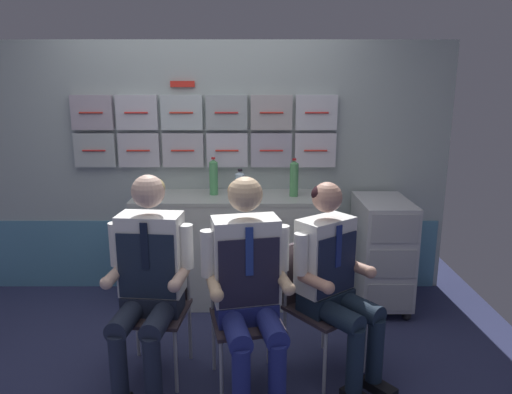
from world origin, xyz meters
name	(u,v)px	position (x,y,z in m)	size (l,w,h in m)	color
ground	(188,376)	(0.00, 0.00, -0.02)	(4.80, 4.80, 0.04)	#2B2F52
galley_bulkhead	(206,170)	(0.00, 1.37, 1.08)	(4.20, 0.14, 2.15)	#A4B1AF
galley_counter	(232,248)	(0.23, 1.09, 0.46)	(1.56, 0.53, 0.91)	#BAC0BA
service_trolley	(383,250)	(1.47, 0.98, 0.48)	(0.40, 0.65, 0.90)	black
folding_chair_left	(159,293)	(-0.18, 0.11, 0.51)	(0.44, 0.44, 0.83)	#A8AAAF
crew_member_left	(150,273)	(-0.20, -0.05, 0.71)	(0.52, 0.66, 1.29)	black
folding_chair_center	(245,300)	(0.37, 0.00, 0.51)	(0.47, 0.47, 0.83)	#A8AAAF
crew_member_center	(250,279)	(0.40, -0.15, 0.71)	(0.54, 0.69, 1.29)	black
folding_chair_right	(316,292)	(0.82, 0.13, 0.51)	(0.56, 0.56, 0.83)	#A8AAAF
crew_member_right	(336,275)	(0.92, 0.00, 0.67)	(0.62, 0.66, 1.23)	black
water_bottle_blue_cap	(215,177)	(0.10, 1.13, 1.06)	(0.07, 0.07, 0.31)	#4E9E5D
water_bottle_short	(296,178)	(0.75, 1.07, 1.06)	(0.07, 0.07, 0.31)	#509A5A
water_bottle_clear	(242,184)	(0.32, 1.04, 1.02)	(0.08, 0.08, 0.23)	silver
coffee_cup_white	(155,189)	(-0.42, 1.20, 0.94)	(0.07, 0.07, 0.06)	white
espresso_cup_small	(253,196)	(0.41, 0.91, 0.95)	(0.08, 0.08, 0.08)	tan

